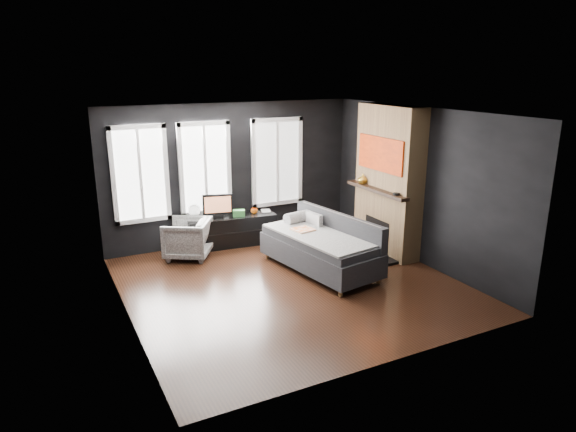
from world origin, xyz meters
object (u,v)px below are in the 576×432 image
armchair (187,237)px  mantel_vase (363,179)px  media_console (231,230)px  monitor (218,204)px  sofa (320,244)px  mug (254,210)px  book (261,206)px

armchair → mantel_vase: mantel_vase is taller
media_console → monitor: (-0.26, 0.00, 0.55)m
sofa → mug: sofa is taller
mug → sofa: bearing=-77.8°
monitor → book: size_ratio=2.40×
sofa → book: 1.95m
media_console → mug: mug is taller
book → armchair: bearing=-169.4°
sofa → media_console: (-0.87, 1.92, -0.18)m
sofa → media_console: 2.11m
armchair → mantel_vase: (3.15, -0.90, 0.93)m
armchair → media_console: armchair is taller
media_console → book: 0.77m
armchair → sofa: bearing=79.8°
armchair → book: (1.60, 0.30, 0.31)m
mantel_vase → media_console: bearing=151.6°
armchair → mug: size_ratio=5.99×
armchair → mug: armchair is taller
monitor → media_console: bearing=12.6°
monitor → book: (0.90, 0.01, -0.14)m
media_console → mantel_vase: size_ratio=8.94×
media_console → mantel_vase: bearing=-23.1°
armchair → media_console: size_ratio=0.46×
mug → mantel_vase: bearing=-33.0°
mug → armchair: bearing=-170.8°
sofa → mantel_vase: bearing=19.2°
monitor → sofa: bearing=-46.7°
mug → book: size_ratio=0.54×
book → mantel_vase: size_ratio=1.26×
monitor → mantel_vase: (2.45, -1.19, 0.48)m
media_console → mug: (0.46, -0.06, 0.36)m
book → mantel_vase: mantel_vase is taller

